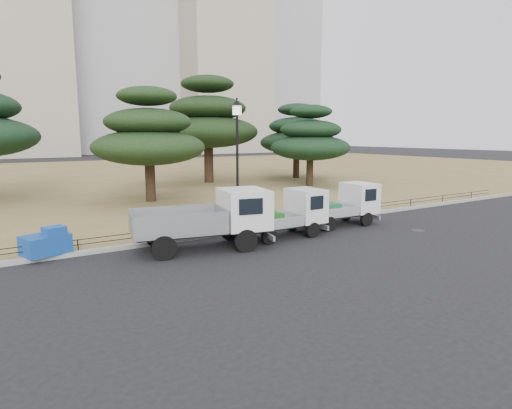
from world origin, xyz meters
TOP-DOWN VIEW (x-y plane):
  - ground at (0.00, 0.00)m, footprint 220.00×220.00m
  - lawn at (0.00, 30.60)m, footprint 120.00×56.00m
  - curb at (0.00, 2.60)m, footprint 120.00×0.25m
  - truck_large at (-2.66, 0.97)m, footprint 5.27×2.88m
  - truck_kei_front at (0.98, 1.02)m, footprint 3.68×1.62m
  - truck_kei_rear at (4.57, 1.47)m, footprint 3.78×1.78m
  - street_lamp at (-0.38, 2.90)m, footprint 0.49×0.49m
  - pipe_fence at (0.00, 2.75)m, footprint 38.00×0.04m
  - tarp_pile at (-7.99, 2.85)m, footprint 1.68×1.43m
  - manhole at (6.50, -1.20)m, footprint 0.60×0.60m
  - pine_center_left at (-1.06, 12.56)m, footprint 6.80×6.80m
  - pine_center_right at (6.63, 20.20)m, footprint 8.44×8.44m
  - pine_east_near at (12.41, 13.65)m, footprint 6.33×6.33m
  - pine_east_far at (15.58, 19.57)m, footprint 6.95×6.95m
  - tower_center_left at (-5.00, 85.00)m, footprint 22.00×20.00m
  - tower_east at (40.00, 82.00)m, footprint 20.00×18.00m
  - tower_far_east at (58.00, 90.00)m, footprint 24.00×20.00m
  - radio_tower at (72.00, 85.00)m, footprint 1.80×1.80m

SIDE VIEW (x-z plane):
  - ground at x=0.00m, z-range 0.00..0.00m
  - manhole at x=6.50m, z-range 0.00..0.01m
  - lawn at x=0.00m, z-range 0.00..0.15m
  - curb at x=0.00m, z-range 0.00..0.16m
  - pipe_fence at x=0.00m, z-range 0.24..0.64m
  - tarp_pile at x=-7.99m, z-range 0.05..1.01m
  - truck_kei_front at x=0.98m, z-range 0.00..1.94m
  - truck_kei_rear at x=4.57m, z-range 0.00..1.94m
  - truck_large at x=-2.66m, z-range 0.12..2.30m
  - pine_east_near at x=12.41m, z-range 0.64..7.04m
  - street_lamp at x=-0.38m, z-range 1.12..6.62m
  - pine_center_left at x=-1.06m, z-range 0.69..7.60m
  - pine_east_far at x=15.58m, z-range 0.69..7.67m
  - pine_center_right at x=6.63m, z-range 0.86..9.82m
  - tower_east at x=40.00m, z-range 0.00..48.00m
  - tower_center_left at x=-5.00m, z-range 0.00..55.00m
  - radio_tower at x=72.00m, z-range -1.46..61.54m
  - tower_far_east at x=58.00m, z-range 0.00..70.00m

